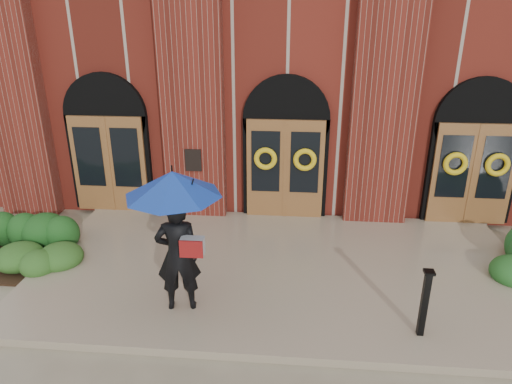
# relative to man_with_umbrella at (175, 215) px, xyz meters

# --- Properties ---
(ground) EXTENTS (90.00, 90.00, 0.00)m
(ground) POSITION_rel_man_with_umbrella_xyz_m (1.69, 1.38, -1.93)
(ground) COLOR gray
(ground) RESTS_ON ground
(landing) EXTENTS (10.00, 5.30, 0.15)m
(landing) POSITION_rel_man_with_umbrella_xyz_m (1.69, 1.53, -1.85)
(landing) COLOR gray
(landing) RESTS_ON ground
(church_building) EXTENTS (16.20, 12.53, 7.00)m
(church_building) POSITION_rel_man_with_umbrella_xyz_m (1.69, 10.16, 1.57)
(church_building) COLOR maroon
(church_building) RESTS_ON ground
(man_with_umbrella) EXTENTS (1.85, 1.85, 2.54)m
(man_with_umbrella) POSITION_rel_man_with_umbrella_xyz_m (0.00, 0.00, 0.00)
(man_with_umbrella) COLOR black
(man_with_umbrella) RESTS_ON landing
(metal_post) EXTENTS (0.16, 0.16, 1.18)m
(metal_post) POSITION_rel_man_with_umbrella_xyz_m (4.04, -0.40, -1.16)
(metal_post) COLOR black
(metal_post) RESTS_ON landing
(hedge_wall_left) EXTENTS (2.92, 1.17, 0.75)m
(hedge_wall_left) POSITION_rel_man_with_umbrella_xyz_m (-3.51, 1.88, -1.55)
(hedge_wall_left) COLOR #1A4818
(hedge_wall_left) RESTS_ON ground
(hedge_front_left) EXTENTS (1.46, 1.25, 0.52)m
(hedge_front_left) POSITION_rel_man_with_umbrella_xyz_m (-3.41, 1.27, -1.67)
(hedge_front_left) COLOR #2A551D
(hedge_front_left) RESTS_ON ground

